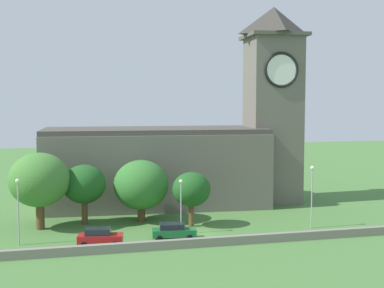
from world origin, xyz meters
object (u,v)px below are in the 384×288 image
object	(u,v)px
streetlamp_west_end	(18,201)
tree_riverside_west	(39,180)
car_green	(174,231)
streetlamp_central	(312,187)
streetlamp_west_mid	(181,197)
church	(187,150)
tree_by_tower	(141,185)
tree_riverside_east	(191,190)
car_red	(100,237)
tree_churchyard	(84,184)

from	to	relation	value
streetlamp_west_end	tree_riverside_west	distance (m)	6.86
car_green	streetlamp_central	bearing A→B (deg)	2.84
car_green	streetlamp_west_mid	xyz separation A→B (m)	(1.24, 1.86, 3.38)
church	tree_by_tower	xyz separation A→B (m)	(-8.09, -9.60, -3.34)
church	tree_riverside_east	bearing A→B (deg)	-100.74
church	streetlamp_central	world-z (taller)	church
car_red	tree_riverside_east	xyz separation A→B (m)	(11.26, 5.82, 3.56)
tree_riverside_east	streetlamp_west_mid	bearing A→B (deg)	-122.39
car_red	streetlamp_central	distance (m)	25.31
car_green	streetlamp_west_end	xyz separation A→B (m)	(-16.29, 1.35, 3.83)
streetlamp_west_mid	tree_riverside_west	size ratio (longest dim) A/B	0.69
tree_riverside_east	car_green	bearing A→B (deg)	-122.89
streetlamp_central	car_red	bearing A→B (deg)	-176.09
car_green	streetlamp_central	distance (m)	17.39
streetlamp_west_mid	streetlamp_central	world-z (taller)	streetlamp_central
car_green	tree_churchyard	distance (m)	13.54
streetlamp_west_end	tree_by_tower	bearing A→B (deg)	28.73
streetlamp_west_mid	tree_churchyard	distance (m)	12.71
tree_by_tower	tree_riverside_east	bearing A→B (deg)	-36.51
streetlamp_west_mid	car_red	bearing A→B (deg)	-163.63
tree_by_tower	streetlamp_central	bearing A→B (deg)	-23.12
church	streetlamp_central	distance (m)	21.18
streetlamp_west_end	tree_churchyard	xyz separation A→B (m)	(7.02, 7.62, 0.27)
tree_by_tower	tree_churchyard	world-z (taller)	tree_by_tower
streetlamp_central	car_green	bearing A→B (deg)	-177.16
streetlamp_west_end	tree_riverside_east	size ratio (longest dim) A/B	1.07
streetlamp_central	tree_churchyard	xyz separation A→B (m)	(-26.15, 8.14, 0.03)
car_red	tree_by_tower	bearing A→B (deg)	59.79
streetlamp_west_mid	tree_by_tower	bearing A→B (deg)	116.25
church	tree_riverside_west	bearing A→B (deg)	-151.98
streetlamp_west_end	streetlamp_west_mid	world-z (taller)	streetlamp_west_end
church	tree_riverside_west	world-z (taller)	church
streetlamp_west_end	tree_churchyard	bearing A→B (deg)	47.37
streetlamp_west_end	tree_riverside_west	xyz separation A→B (m)	(1.85, 6.51, 1.15)
streetlamp_west_end	church	bearing A→B (deg)	38.03
tree_riverside_east	tree_by_tower	bearing A→B (deg)	143.49
streetlamp_central	tree_riverside_west	bearing A→B (deg)	167.37
car_red	car_green	distance (m)	8.10
car_red	church	bearing A→B (deg)	54.61
car_green	streetlamp_west_end	distance (m)	16.79
car_red	streetlamp_central	size ratio (longest dim) A/B	0.65
streetlamp_west_mid	tree_riverside_east	size ratio (longest dim) A/B	0.95
car_red	tree_churchyard	bearing A→B (deg)	97.07
car_red	streetlamp_central	xyz separation A→B (m)	(24.93, 1.71, 3.99)
church	tree_riverside_west	xyz separation A→B (m)	(-20.24, -10.77, -2.12)
church	car_green	xyz separation A→B (m)	(-5.80, -18.63, -7.10)
car_green	tree_by_tower	bearing A→B (deg)	104.24
streetlamp_central	tree_churchyard	bearing A→B (deg)	162.72
streetlamp_west_end	streetlamp_central	size ratio (longest dim) A/B	0.94
tree_by_tower	church	bearing A→B (deg)	49.89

